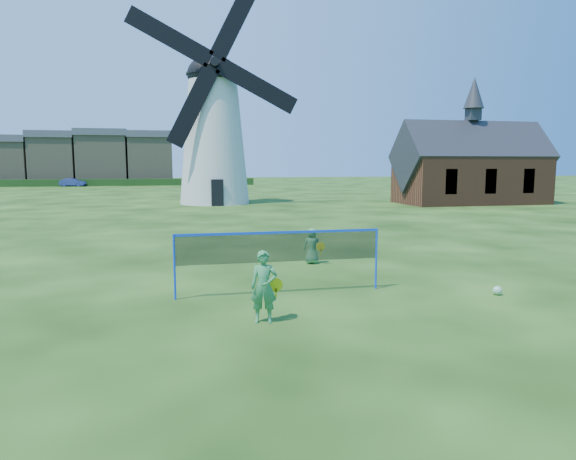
% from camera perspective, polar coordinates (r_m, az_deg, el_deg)
% --- Properties ---
extents(ground, '(220.00, 220.00, 0.00)m').
position_cam_1_polar(ground, '(12.69, -0.40, -7.04)').
color(ground, black).
rests_on(ground, ground).
extents(windmill, '(12.66, 5.51, 16.96)m').
position_cam_1_polar(windmill, '(41.58, -8.29, 10.94)').
color(windmill, silver).
rests_on(windmill, ground).
extents(chapel, '(11.77, 5.71, 9.95)m').
position_cam_1_polar(chapel, '(43.81, 19.72, 6.48)').
color(chapel, brown).
rests_on(chapel, ground).
extents(badminton_net, '(5.05, 0.05, 1.55)m').
position_cam_1_polar(badminton_net, '(12.38, -0.95, -2.02)').
color(badminton_net, blue).
rests_on(badminton_net, ground).
extents(player_girl, '(0.72, 0.45, 1.46)m').
position_cam_1_polar(player_girl, '(10.25, -2.71, -6.35)').
color(player_girl, '#34844A').
rests_on(player_girl, ground).
extents(player_boy, '(0.68, 0.50, 1.14)m').
position_cam_1_polar(player_boy, '(16.28, 2.71, -1.79)').
color(player_boy, '#4B9B55').
rests_on(player_boy, ground).
extents(play_ball, '(0.22, 0.22, 0.22)m').
position_cam_1_polar(play_ball, '(13.48, 22.32, -6.26)').
color(play_ball, green).
rests_on(play_ball, ground).
extents(terraced_houses, '(49.19, 8.40, 8.35)m').
position_cam_1_polar(terraced_houses, '(87.59, -28.93, 7.01)').
color(terraced_houses, '#8A7A5C').
rests_on(terraced_houses, ground).
extents(hedge, '(62.00, 0.80, 1.00)m').
position_cam_1_polar(hedge, '(80.46, -26.39, 4.72)').
color(hedge, '#193814').
rests_on(hedge, ground).
extents(car_right, '(3.62, 1.86, 1.14)m').
position_cam_1_polar(car_right, '(78.71, -22.90, 4.91)').
color(car_right, navy).
rests_on(car_right, ground).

